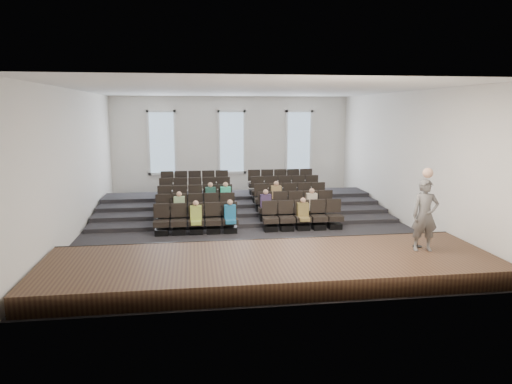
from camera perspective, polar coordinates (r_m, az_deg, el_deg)
The scene contains 14 objects.
ground at distance 17.00m, azimuth -0.96°, elevation -4.45°, with size 14.00×14.00×0.00m, color black.
ceiling at distance 16.47m, azimuth -1.01°, elevation 12.67°, with size 12.00×14.00×0.02m, color white.
wall_back at distance 23.51m, azimuth -3.06°, elevation 5.77°, with size 12.00×0.04×5.00m, color white.
wall_front at distance 9.69m, azimuth 4.04°, elevation -0.47°, with size 12.00×0.04×5.00m, color white.
wall_left at distance 16.92m, azimuth -21.70°, elevation 3.37°, with size 0.04×14.00×5.00m, color white.
wall_right at distance 18.28m, azimuth 18.15°, elevation 4.04°, with size 0.04×14.00×5.00m, color white.
stage at distance 12.10m, azimuth 2.01°, elevation -9.33°, with size 11.80×3.60×0.50m, color #48321F.
stage_lip at distance 13.76m, azimuth 0.73°, elevation -6.90°, with size 11.80×0.06×0.52m, color black.
risers at distance 20.03m, azimuth -2.06°, elevation -1.65°, with size 11.80×4.80×0.60m.
seating_rows at distance 18.34m, azimuth -1.55°, elevation -1.19°, with size 6.80×4.70×1.67m.
windows at distance 23.43m, azimuth -3.05°, elevation 6.24°, with size 8.44×0.10×3.24m.
audience at distance 17.24m, azimuth -1.41°, elevation -1.42°, with size 5.45×2.64×1.10m.
speaker at distance 13.18m, azimuth 20.38°, elevation -2.75°, with size 0.72×0.47×1.97m, color #575552.
mic_stand at distance 13.62m, azimuth 19.60°, elevation -4.57°, with size 0.26×0.26×1.55m.
Camera 1 is at (-1.98, -16.34, 4.28)m, focal length 32.00 mm.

